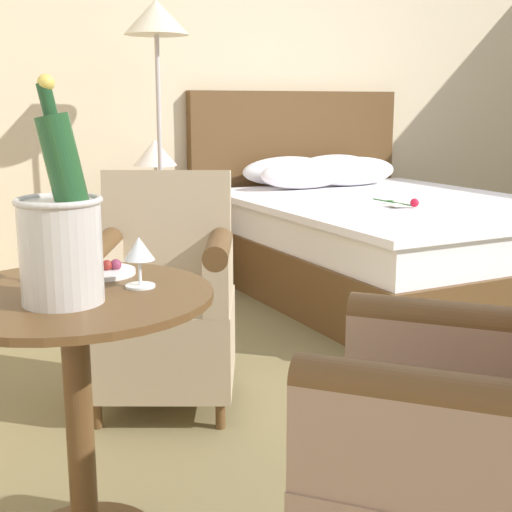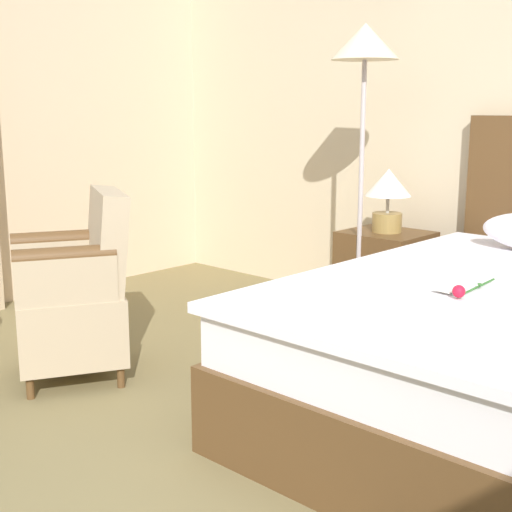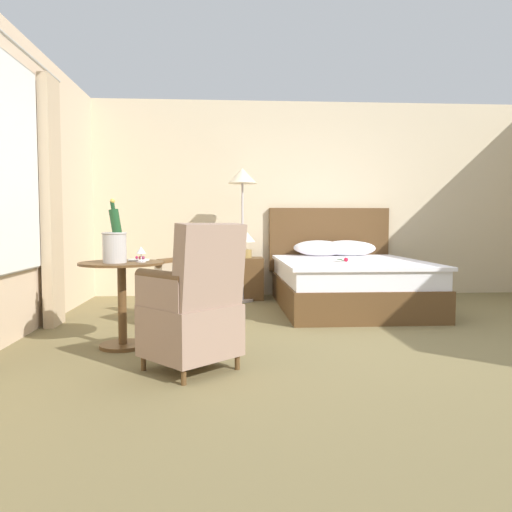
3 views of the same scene
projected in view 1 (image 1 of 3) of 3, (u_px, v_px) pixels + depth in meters
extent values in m
cube|color=beige|center=(268.00, 73.00, 5.13)|extent=(6.33, 0.12, 2.72)
cube|color=brown|center=(388.00, 265.00, 4.39)|extent=(1.62, 2.17, 0.34)
cube|color=white|center=(390.00, 222.00, 4.34)|extent=(1.57, 2.11, 0.20)
cube|color=white|center=(397.00, 203.00, 4.26)|extent=(1.65, 2.04, 0.04)
cube|color=brown|center=(296.00, 153.00, 5.24)|extent=(1.70, 0.08, 0.89)
ellipsoid|color=white|center=(287.00, 171.00, 5.00)|extent=(0.69, 0.25, 0.21)
ellipsoid|color=white|center=(333.00, 168.00, 5.18)|extent=(0.69, 0.26, 0.22)
ellipsoid|color=white|center=(305.00, 174.00, 4.79)|extent=(0.68, 0.25, 0.22)
ellipsoid|color=white|center=(353.00, 171.00, 4.96)|extent=(0.68, 0.24, 0.22)
cylinder|color=#2D6628|center=(393.00, 202.00, 4.07)|extent=(0.03, 0.34, 0.01)
sphere|color=red|center=(415.00, 203.00, 3.93)|extent=(0.05, 0.05, 0.05)
ellipsoid|color=#33702D|center=(390.00, 201.00, 4.10)|extent=(0.05, 0.05, 0.01)
cube|color=white|center=(396.00, 205.00, 3.95)|extent=(0.09, 0.12, 0.00)
cube|color=brown|center=(158.00, 243.00, 4.54)|extent=(0.47, 0.43, 0.55)
sphere|color=olive|center=(193.00, 221.00, 4.62)|extent=(0.02, 0.02, 0.02)
cylinder|color=olive|center=(156.00, 190.00, 4.47)|extent=(0.17, 0.17, 0.11)
cylinder|color=#B7B2A8|center=(156.00, 173.00, 4.45)|extent=(0.02, 0.02, 0.10)
cone|color=silver|center=(155.00, 153.00, 4.42)|extent=(0.27, 0.27, 0.16)
cylinder|color=#B9AEAF|center=(164.00, 291.00, 4.39)|extent=(0.28, 0.28, 0.03)
cylinder|color=#B9AEAF|center=(160.00, 166.00, 4.23)|extent=(0.03, 0.03, 1.50)
cone|color=beige|center=(156.00, 17.00, 4.05)|extent=(0.37, 0.37, 0.19)
cylinder|color=brown|center=(80.00, 431.00, 1.80)|extent=(0.07, 0.07, 0.68)
cylinder|color=brown|center=(72.00, 297.00, 1.72)|extent=(0.68, 0.68, 0.02)
cylinder|color=#B9B3AD|center=(61.00, 252.00, 1.61)|extent=(0.19, 0.19, 0.24)
torus|color=#B9B3AD|center=(58.00, 201.00, 1.59)|extent=(0.20, 0.20, 0.02)
cylinder|color=white|center=(59.00, 210.00, 1.59)|extent=(0.16, 0.16, 0.03)
cylinder|color=#1E4723|center=(67.00, 182.00, 1.58)|extent=(0.13, 0.10, 0.31)
cylinder|color=#193D1E|center=(47.00, 99.00, 1.54)|extent=(0.04, 0.04, 0.08)
sphere|color=gold|center=(46.00, 83.00, 1.53)|extent=(0.04, 0.04, 0.04)
cylinder|color=white|center=(140.00, 286.00, 1.77)|extent=(0.07, 0.07, 0.01)
cylinder|color=white|center=(140.00, 272.00, 1.77)|extent=(0.01, 0.01, 0.06)
cone|color=white|center=(139.00, 248.00, 1.75)|extent=(0.08, 0.08, 0.06)
cylinder|color=white|center=(33.00, 279.00, 1.84)|extent=(0.06, 0.06, 0.01)
cylinder|color=white|center=(31.00, 263.00, 1.83)|extent=(0.01, 0.01, 0.08)
cone|color=white|center=(30.00, 235.00, 1.82)|extent=(0.07, 0.07, 0.07)
cylinder|color=white|center=(101.00, 272.00, 1.90)|extent=(0.18, 0.18, 0.01)
sphere|color=maroon|center=(107.00, 265.00, 1.90)|extent=(0.03, 0.03, 0.03)
sphere|color=maroon|center=(91.00, 264.00, 1.91)|extent=(0.02, 0.02, 0.02)
sphere|color=#7F2B45|center=(116.00, 265.00, 1.91)|extent=(0.03, 0.03, 0.03)
cylinder|color=brown|center=(97.00, 415.00, 2.57)|extent=(0.04, 0.04, 0.10)
cylinder|color=brown|center=(220.00, 415.00, 2.57)|extent=(0.04, 0.04, 0.10)
cylinder|color=brown|center=(119.00, 373.00, 2.96)|extent=(0.04, 0.04, 0.10)
cylinder|color=brown|center=(225.00, 373.00, 2.96)|extent=(0.04, 0.04, 0.10)
cube|color=tan|center=(164.00, 341.00, 2.72)|extent=(0.69, 0.67, 0.32)
cube|color=tan|center=(168.00, 230.00, 2.83)|extent=(0.52, 0.38, 0.48)
cube|color=tan|center=(105.00, 274.00, 2.65)|extent=(0.29, 0.44, 0.21)
cylinder|color=brown|center=(103.00, 247.00, 2.62)|extent=(0.29, 0.44, 0.09)
cube|color=tan|center=(219.00, 275.00, 2.65)|extent=(0.29, 0.44, 0.21)
cylinder|color=brown|center=(219.00, 247.00, 2.62)|extent=(0.29, 0.44, 0.09)
cube|color=gray|center=(453.00, 364.00, 1.65)|extent=(0.39, 0.42, 0.21)
cylinder|color=brown|center=(455.00, 321.00, 1.63)|extent=(0.39, 0.42, 0.09)
cube|color=gray|center=(428.00, 451.00, 1.24)|extent=(0.39, 0.42, 0.21)
cylinder|color=brown|center=(431.00, 395.00, 1.22)|extent=(0.39, 0.42, 0.09)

